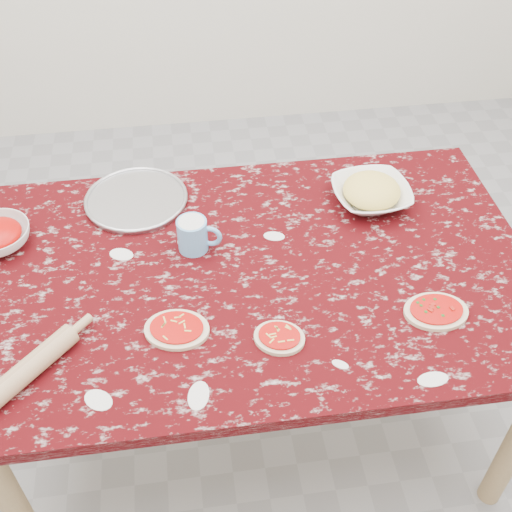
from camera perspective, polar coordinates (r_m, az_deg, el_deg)
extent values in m
plane|color=gray|center=(2.42, 0.00, -13.78)|extent=(4.00, 4.00, 0.00)
cube|color=#350407|center=(1.84, 0.00, -1.57)|extent=(1.60, 1.00, 0.04)
cube|color=#A0835A|center=(1.89, 0.00, -2.84)|extent=(1.50, 0.90, 0.08)
cylinder|color=#A0835A|center=(1.97, -20.71, -20.17)|extent=(0.07, 0.07, 0.71)
cylinder|color=#A0835A|center=(2.45, -18.34, -2.37)|extent=(0.07, 0.07, 0.71)
cylinder|color=#A0835A|center=(2.56, 14.81, 0.87)|extent=(0.07, 0.07, 0.71)
cylinder|color=#B2B2B7|center=(2.08, -10.63, 4.93)|extent=(0.42, 0.42, 0.01)
imported|color=white|center=(2.06, 10.22, 5.40)|extent=(0.26, 0.26, 0.06)
cylinder|color=#69AEE9|center=(1.86, -5.69, 1.88)|extent=(0.09, 0.09, 0.10)
torus|color=#69AEE9|center=(1.86, -4.13, 1.76)|extent=(0.07, 0.03, 0.07)
cylinder|color=silver|center=(1.84, -5.77, 2.71)|extent=(0.07, 0.07, 0.01)
ellipsoid|color=beige|center=(1.68, -7.08, -6.55)|extent=(0.20, 0.17, 0.01)
ellipsoid|color=red|center=(1.67, -7.10, -6.37)|extent=(0.16, 0.14, 0.00)
ellipsoid|color=beige|center=(1.65, 2.10, -7.32)|extent=(0.16, 0.15, 0.01)
ellipsoid|color=red|center=(1.65, 2.10, -7.14)|extent=(0.13, 0.12, 0.00)
ellipsoid|color=beige|center=(1.77, 15.75, -4.80)|extent=(0.18, 0.14, 0.01)
ellipsoid|color=red|center=(1.77, 15.81, -4.62)|extent=(0.14, 0.11, 0.00)
cylinder|color=tan|center=(1.66, -19.65, -9.49)|extent=(0.23, 0.24, 0.06)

